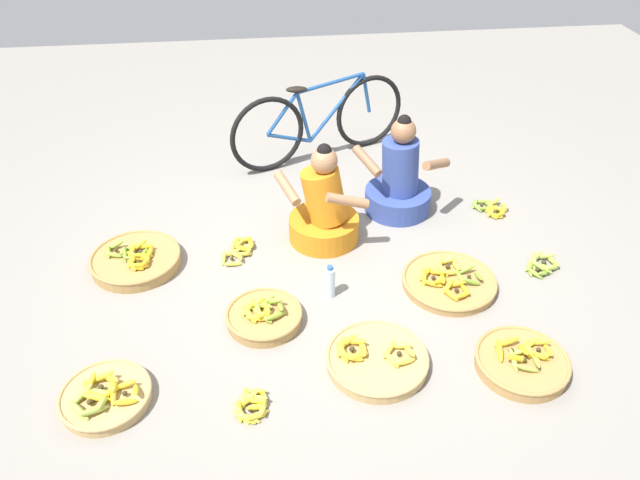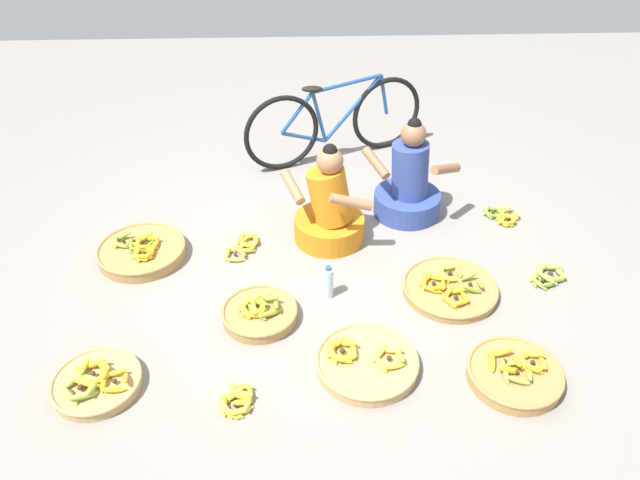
% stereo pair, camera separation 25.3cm
% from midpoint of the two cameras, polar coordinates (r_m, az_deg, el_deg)
% --- Properties ---
extents(ground_plane, '(10.00, 10.00, 0.00)m').
position_cam_midpoint_polar(ground_plane, '(4.38, -1.96, -2.19)').
color(ground_plane, gray).
extents(vendor_woman_front, '(0.65, 0.52, 0.79)m').
position_cam_midpoint_polar(vendor_woman_front, '(4.48, -1.27, 2.75)').
color(vendor_woman_front, orange).
rests_on(vendor_woman_front, ground).
extents(vendor_woman_behind, '(0.74, 0.53, 0.82)m').
position_cam_midpoint_polar(vendor_woman_behind, '(4.83, 5.86, 5.42)').
color(vendor_woman_behind, '#334793').
rests_on(vendor_woman_behind, ground).
extents(bicycle_leaning, '(1.61, 0.65, 0.73)m').
position_cam_midpoint_polar(bicycle_leaning, '(5.54, -1.35, 10.94)').
color(bicycle_leaning, black).
rests_on(bicycle_leaning, ground).
extents(banana_basket_front_center, '(0.63, 0.63, 0.16)m').
position_cam_midpoint_polar(banana_basket_front_center, '(4.56, -18.26, -1.77)').
color(banana_basket_front_center, '#A87F47').
rests_on(banana_basket_front_center, ground).
extents(banana_basket_mid_right, '(0.64, 0.64, 0.13)m').
position_cam_midpoint_polar(banana_basket_mid_right, '(4.23, 10.24, -3.83)').
color(banana_basket_mid_right, '#A87F47').
rests_on(banana_basket_mid_right, ground).
extents(banana_basket_back_left, '(0.51, 0.51, 0.14)m').
position_cam_midpoint_polar(banana_basket_back_left, '(3.71, -21.24, -13.38)').
color(banana_basket_back_left, tan).
rests_on(banana_basket_back_left, ground).
extents(banana_basket_mid_left, '(0.61, 0.61, 0.14)m').
position_cam_midpoint_polar(banana_basket_mid_left, '(3.65, 3.26, -11.02)').
color(banana_basket_mid_left, tan).
rests_on(banana_basket_mid_left, ground).
extents(banana_basket_back_center, '(0.49, 0.49, 0.16)m').
position_cam_midpoint_polar(banana_basket_back_center, '(3.92, -7.08, -7.04)').
color(banana_basket_back_center, '#A87F47').
rests_on(banana_basket_back_center, ground).
extents(banana_basket_front_left, '(0.54, 0.54, 0.16)m').
position_cam_midpoint_polar(banana_basket_front_left, '(3.77, 16.40, -10.83)').
color(banana_basket_front_left, '#A87F47').
rests_on(banana_basket_front_left, ground).
extents(loose_bananas_near_bicycle, '(0.28, 0.28, 0.10)m').
position_cam_midpoint_polar(loose_bananas_near_bicycle, '(4.55, 18.38, -2.18)').
color(loose_bananas_near_bicycle, '#8CAD38').
rests_on(loose_bananas_near_bicycle, ground).
extents(loose_bananas_front_right, '(0.29, 0.29, 0.09)m').
position_cam_midpoint_polar(loose_bananas_front_right, '(5.07, 14.37, 2.84)').
color(loose_bananas_front_right, gold).
rests_on(loose_bananas_front_right, ground).
extents(loose_bananas_back_right, '(0.25, 0.32, 0.08)m').
position_cam_midpoint_polar(loose_bananas_back_right, '(4.52, -9.05, -0.90)').
color(loose_bananas_back_right, yellow).
rests_on(loose_bananas_back_right, ground).
extents(loose_bananas_near_vendor, '(0.22, 0.25, 0.09)m').
position_cam_midpoint_polar(loose_bananas_near_vendor, '(3.48, -8.51, -15.04)').
color(loose_bananas_near_vendor, yellow).
rests_on(loose_bananas_near_vendor, ground).
extents(water_bottle, '(0.07, 0.07, 0.25)m').
position_cam_midpoint_polar(water_bottle, '(4.04, -0.87, -3.96)').
color(water_bottle, silver).
rests_on(water_bottle, ground).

